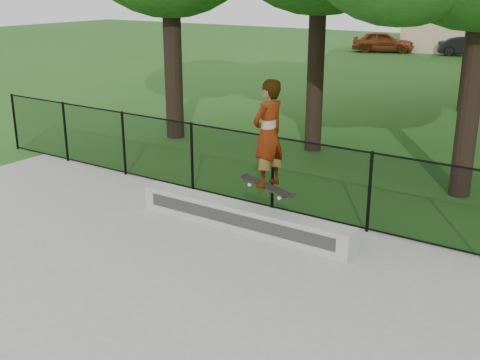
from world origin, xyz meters
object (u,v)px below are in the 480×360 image
at_px(car_a, 383,42).
at_px(car_b, 468,46).
at_px(grind_ledge, 242,218).
at_px(skater_airborne, 268,135).

distance_m(car_a, car_b, 5.21).
bearing_deg(grind_ledge, skater_airborne, -4.20).
height_order(grind_ledge, car_a, car_a).
bearing_deg(skater_airborne, car_a, 107.80).
height_order(car_b, skater_airborne, skater_airborne).
relative_size(grind_ledge, car_b, 1.35).
height_order(grind_ledge, skater_airborne, skater_airborne).
distance_m(car_b, skater_airborne, 30.92).
xyz_separation_m(grind_ledge, car_a, (-8.97, 29.63, 0.37)).
xyz_separation_m(car_a, car_b, (5.13, 0.91, -0.08)).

